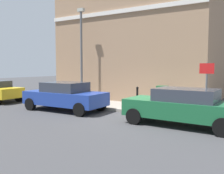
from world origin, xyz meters
TOP-DOWN VIEW (x-y plane):
  - ground at (0.00, 0.00)m, footprint 80.00×80.00m
  - sidewalk at (1.97, 6.00)m, footprint 2.46×30.00m
  - corner_building at (6.73, 3.19)m, footprint 7.17×10.38m
  - car_green at (-0.46, -1.82)m, footprint 1.91×4.40m
  - car_blue at (-0.33, 4.30)m, footprint 2.04×4.39m
  - utility_cabinet at (2.26, -0.01)m, footprint 0.46×0.61m
  - bollard_near_cabinet at (2.36, 1.46)m, footprint 0.14×0.14m
  - street_sign at (1.18, -2.37)m, footprint 0.08×0.60m
  - lamppost at (2.37, 5.37)m, footprint 0.20×0.44m

SIDE VIEW (x-z plane):
  - ground at x=0.00m, z-range 0.00..0.00m
  - sidewalk at x=1.97m, z-range 0.00..0.15m
  - utility_cabinet at x=2.26m, z-range 0.11..1.26m
  - bollard_near_cabinet at x=2.36m, z-range 0.19..1.22m
  - car_green at x=-0.46m, z-range 0.04..1.49m
  - car_blue at x=-0.33m, z-range 0.03..1.51m
  - street_sign at x=1.18m, z-range 0.51..2.81m
  - lamppost at x=2.37m, z-range 0.44..6.16m
  - corner_building at x=6.73m, z-range 0.00..8.86m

